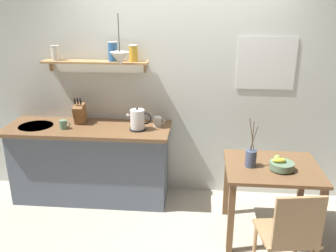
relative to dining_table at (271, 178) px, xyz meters
The scene contains 13 objects.
ground_plane 1.13m from the dining_table, 167.49° to the left, with size 14.00×14.00×0.00m, color #BCB29E.
back_wall 1.34m from the dining_table, 130.36° to the left, with size 6.80×0.11×2.70m.
kitchen_counter 2.01m from the dining_table, 164.78° to the left, with size 1.83×0.63×0.90m.
wall_shelf 2.17m from the dining_table, 158.68° to the left, with size 1.17×0.20×0.34m.
dining_table is the anchor object (origin of this frame).
dining_chair_near 0.71m from the dining_table, 87.17° to the right, with size 0.49×0.46×0.89m.
fruit_bowl 0.20m from the dining_table, 49.74° to the right, with size 0.22×0.22×0.13m.
twig_vase 0.30m from the dining_table, behind, with size 0.10×0.10×0.47m.
electric_kettle 1.48m from the dining_table, 161.26° to the left, with size 0.27×0.18×0.25m.
knife_block 2.17m from the dining_table, 163.29° to the left, with size 0.11×0.19×0.31m.
coffee_mug_by_sink 2.23m from the dining_table, 169.08° to the left, with size 0.12×0.08×0.10m.
coffee_mug_spare 1.35m from the dining_table, 152.53° to the left, with size 0.14×0.09×0.11m.
pendant_lamp 1.92m from the dining_table, 161.90° to the left, with size 0.20×0.20×0.50m.
Camera 1 is at (0.22, -3.35, 2.24)m, focal length 38.54 mm.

